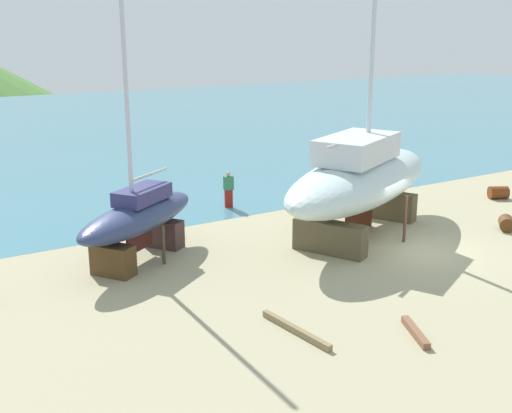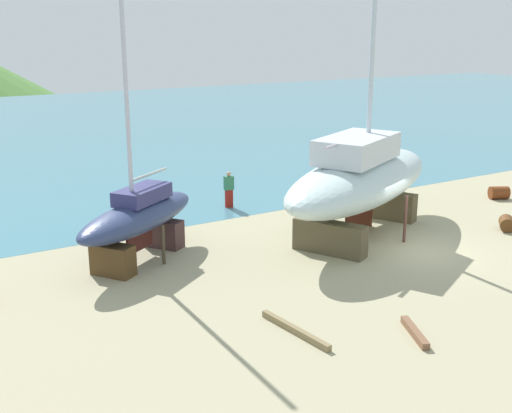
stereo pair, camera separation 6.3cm
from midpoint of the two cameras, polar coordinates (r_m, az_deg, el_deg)
name	(u,v)px [view 2 (the right image)]	position (r m, az deg, el deg)	size (l,w,h in m)	color
ground_plane	(477,274)	(23.31, 19.22, -5.73)	(41.38, 41.38, 0.00)	tan
sea_water	(100,126)	(57.10, -13.73, 7.00)	(165.52, 60.37, 0.01)	teal
sailboat_small_center	(361,178)	(25.90, 9.41, 2.49)	(11.36, 7.97, 15.92)	brown
sailboat_large_starboard	(139,217)	(23.23, -10.38, -0.97)	(6.34, 5.13, 10.23)	#4D361C
worker	(229,189)	(29.89, -2.38, 1.59)	(0.46, 0.28, 1.72)	maroon
barrel_ochre	(499,193)	(33.73, 20.96, 1.16)	(0.63, 0.63, 0.90)	brown
barrel_by_slipway	(507,223)	(28.61, 21.58, -1.42)	(0.59, 0.59, 0.83)	#563215
timber_plank_far	(295,330)	(18.00, 3.61, -10.97)	(2.76, 0.16, 0.19)	olive
timber_long_aft	(415,332)	(18.36, 14.11, -10.87)	(1.72, 0.21, 0.20)	brown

